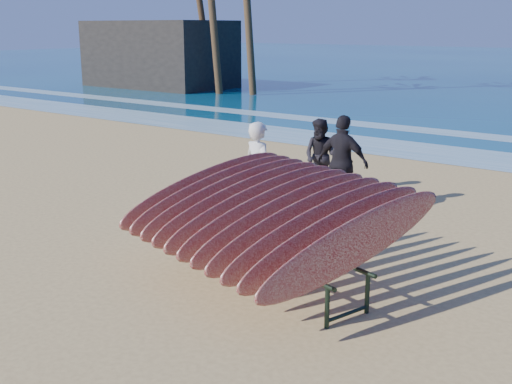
# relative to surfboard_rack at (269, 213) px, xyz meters

# --- Properties ---
(ground) EXTENTS (120.00, 120.00, 0.00)m
(ground) POSITION_rel_surfboard_rack_xyz_m (-0.81, -0.02, -0.95)
(ground) COLOR tan
(ground) RESTS_ON ground
(foam_near) EXTENTS (160.00, 160.00, 0.00)m
(foam_near) POSITION_rel_surfboard_rack_xyz_m (-0.81, 9.98, -0.94)
(foam_near) COLOR white
(foam_near) RESTS_ON ground
(foam_far) EXTENTS (160.00, 160.00, 0.00)m
(foam_far) POSITION_rel_surfboard_rack_xyz_m (-0.81, 13.48, -0.94)
(foam_far) COLOR white
(foam_far) RESTS_ON ground
(surfboard_rack) EXTENTS (3.85, 3.70, 1.57)m
(surfboard_rack) POSITION_rel_surfboard_rack_xyz_m (0.00, 0.00, 0.00)
(surfboard_rack) COLOR black
(surfboard_rack) RESTS_ON ground
(person_white) EXTENTS (0.73, 0.59, 1.75)m
(person_white) POSITION_rel_surfboard_rack_xyz_m (-1.80, 2.15, -0.07)
(person_white) COLOR silver
(person_white) RESTS_ON ground
(person_dark_a) EXTENTS (0.77, 0.61, 1.52)m
(person_dark_a) POSITION_rel_surfboard_rack_xyz_m (-1.96, 4.44, -0.19)
(person_dark_a) COLOR black
(person_dark_a) RESTS_ON ground
(person_dark_b) EXTENTS (1.04, 0.44, 1.76)m
(person_dark_b) POSITION_rel_surfboard_rack_xyz_m (-1.01, 3.67, -0.07)
(person_dark_b) COLOR black
(person_dark_b) RESTS_ON ground
(building) EXTENTS (8.16, 4.53, 3.63)m
(building) POSITION_rel_surfboard_rack_xyz_m (-21.86, 19.38, 0.86)
(building) COLOR #2D2823
(building) RESTS_ON ground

